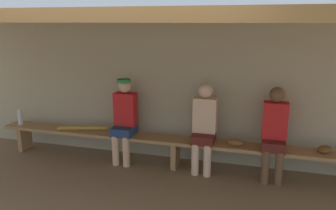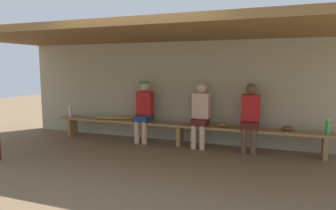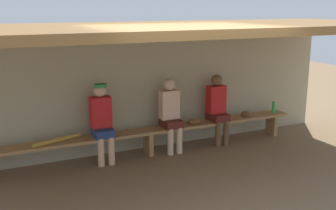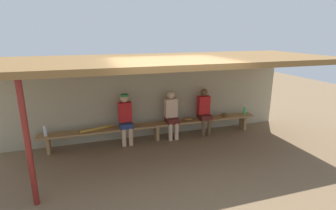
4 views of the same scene
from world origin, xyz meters
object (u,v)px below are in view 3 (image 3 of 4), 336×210
(player_in_white, at_px, (170,112))
(water_bottle_blue, at_px, (274,107))
(baseball_glove_tan, at_px, (194,121))
(player_rightmost, at_px, (102,119))
(bench, at_px, (148,134))
(baseball_glove_dark_brown, at_px, (246,114))
(player_with_sunglasses, at_px, (218,107))
(baseball_bat, at_px, (57,140))

(player_in_white, relative_size, water_bottle_blue, 5.02)
(baseball_glove_tan, bearing_deg, player_rightmost, -174.93)
(player_rightmost, bearing_deg, water_bottle_blue, -0.07)
(bench, bearing_deg, water_bottle_blue, -0.02)
(player_rightmost, relative_size, baseball_glove_dark_brown, 5.60)
(water_bottle_blue, xyz_separation_m, baseball_glove_dark_brown, (-0.67, 0.04, -0.08))
(player_in_white, bearing_deg, baseball_glove_dark_brown, 1.12)
(player_with_sunglasses, height_order, water_bottle_blue, player_with_sunglasses)
(water_bottle_blue, height_order, baseball_bat, water_bottle_blue)
(player_rightmost, bearing_deg, baseball_glove_tan, -0.72)
(bench, height_order, baseball_glove_tan, baseball_glove_tan)
(bench, relative_size, player_rightmost, 4.46)
(player_with_sunglasses, height_order, baseball_glove_dark_brown, player_with_sunglasses)
(player_in_white, xyz_separation_m, water_bottle_blue, (2.34, -0.00, -0.14))
(bench, height_order, baseball_bat, baseball_bat)
(bench, bearing_deg, player_with_sunglasses, 0.12)
(bench, distance_m, baseball_glove_tan, 0.91)
(water_bottle_blue, height_order, baseball_glove_dark_brown, water_bottle_blue)
(baseball_glove_dark_brown, bearing_deg, player_rightmost, -44.21)
(bench, xyz_separation_m, player_in_white, (0.44, 0.00, 0.34))
(bench, height_order, player_in_white, player_in_white)
(water_bottle_blue, bearing_deg, bench, 179.98)
(baseball_glove_tan, bearing_deg, player_with_sunglasses, 8.12)
(player_with_sunglasses, bearing_deg, baseball_glove_tan, -177.67)
(player_rightmost, bearing_deg, bench, -0.24)
(player_rightmost, height_order, water_bottle_blue, player_rightmost)
(player_with_sunglasses, relative_size, water_bottle_blue, 5.02)
(player_in_white, xyz_separation_m, baseball_glove_dark_brown, (1.67, 0.03, -0.22))
(baseball_bat, bearing_deg, water_bottle_blue, -17.35)
(baseball_glove_tan, height_order, baseball_bat, baseball_glove_tan)
(baseball_bat, bearing_deg, player_rightmost, -17.06)
(bench, xyz_separation_m, player_rightmost, (-0.83, 0.00, 0.36))
(water_bottle_blue, bearing_deg, baseball_bat, 179.99)
(bench, xyz_separation_m, player_with_sunglasses, (1.43, 0.00, 0.34))
(player_rightmost, height_order, baseball_glove_tan, player_rightmost)
(bench, xyz_separation_m, baseball_glove_dark_brown, (2.11, 0.04, 0.12))
(bench, relative_size, player_with_sunglasses, 4.49)
(baseball_glove_dark_brown, bearing_deg, water_bottle_blue, 132.04)
(water_bottle_blue, relative_size, baseball_glove_dark_brown, 1.11)
(player_with_sunglasses, relative_size, baseball_bat, 1.61)
(player_with_sunglasses, bearing_deg, water_bottle_blue, -0.17)
(player_in_white, height_order, baseball_bat, player_in_white)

